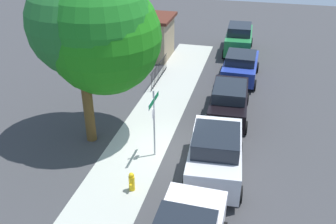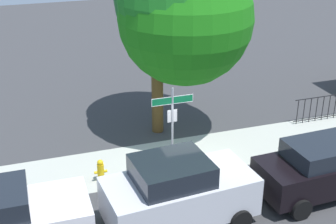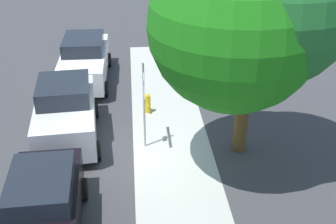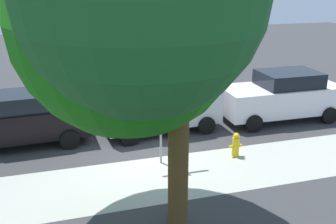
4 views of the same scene
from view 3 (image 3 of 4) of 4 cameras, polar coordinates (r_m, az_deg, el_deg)
name	(u,v)px [view 3 (image 3 of 4)]	position (r m, az deg, el deg)	size (l,w,h in m)	color
ground_plane	(134,155)	(14.66, -4.42, -5.51)	(60.00, 60.00, 0.00)	#38383A
sidewalk_strip	(180,192)	(13.11, 1.52, -10.15)	(24.00, 2.60, 0.00)	#A8AA9F
street_sign	(144,92)	(14.09, -3.13, 2.63)	(1.37, 0.07, 3.02)	#9EA0A5
shade_tree	(247,11)	(12.29, 10.10, 12.57)	(4.78, 5.57, 7.32)	#533D1C
car_white	(84,60)	(19.70, -10.68, 6.55)	(4.69, 2.14, 1.90)	white
car_silver	(66,112)	(15.37, -12.98, -0.04)	(4.28, 2.40, 2.05)	silver
car_black	(43,211)	(11.52, -15.74, -12.07)	(4.51, 2.11, 1.78)	black
fire_hydrant	(148,103)	(16.95, -2.62, 1.13)	(0.42, 0.22, 0.78)	yellow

